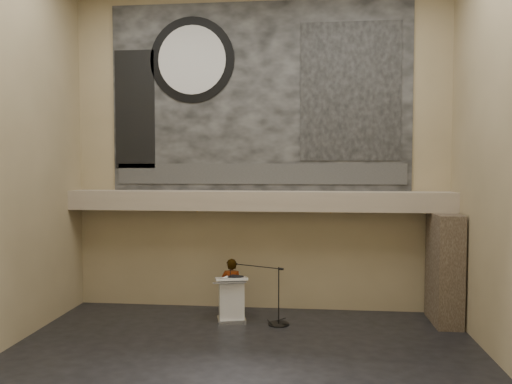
# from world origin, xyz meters

# --- Properties ---
(floor) EXTENTS (10.00, 10.00, 0.00)m
(floor) POSITION_xyz_m (0.00, 0.00, 0.00)
(floor) COLOR black
(floor) RESTS_ON ground
(wall_back) EXTENTS (10.00, 0.02, 8.50)m
(wall_back) POSITION_xyz_m (0.00, 4.00, 4.25)
(wall_back) COLOR #8E7E5A
(wall_back) RESTS_ON floor
(wall_front) EXTENTS (10.00, 0.02, 8.50)m
(wall_front) POSITION_xyz_m (0.00, -4.00, 4.25)
(wall_front) COLOR #8E7E5A
(wall_front) RESTS_ON floor
(soffit) EXTENTS (10.00, 0.80, 0.50)m
(soffit) POSITION_xyz_m (0.00, 3.60, 2.95)
(soffit) COLOR gray
(soffit) RESTS_ON wall_back
(sprinkler_left) EXTENTS (0.04, 0.04, 0.06)m
(sprinkler_left) POSITION_xyz_m (-1.60, 3.55, 2.67)
(sprinkler_left) COLOR #B2893D
(sprinkler_left) RESTS_ON soffit
(sprinkler_right) EXTENTS (0.04, 0.04, 0.06)m
(sprinkler_right) POSITION_xyz_m (1.90, 3.55, 2.67)
(sprinkler_right) COLOR #B2893D
(sprinkler_right) RESTS_ON soffit
(banner) EXTENTS (8.00, 0.05, 5.00)m
(banner) POSITION_xyz_m (0.00, 3.97, 5.70)
(banner) COLOR black
(banner) RESTS_ON wall_back
(banner_text_strip) EXTENTS (7.76, 0.02, 0.55)m
(banner_text_strip) POSITION_xyz_m (0.00, 3.93, 3.65)
(banner_text_strip) COLOR #303030
(banner_text_strip) RESTS_ON banner
(banner_clock_rim) EXTENTS (2.30, 0.02, 2.30)m
(banner_clock_rim) POSITION_xyz_m (-1.80, 3.93, 6.70)
(banner_clock_rim) COLOR black
(banner_clock_rim) RESTS_ON banner
(banner_clock_face) EXTENTS (1.84, 0.02, 1.84)m
(banner_clock_face) POSITION_xyz_m (-1.80, 3.91, 6.70)
(banner_clock_face) COLOR silver
(banner_clock_face) RESTS_ON banner
(banner_building_print) EXTENTS (2.60, 0.02, 3.60)m
(banner_building_print) POSITION_xyz_m (2.40, 3.93, 5.80)
(banner_building_print) COLOR black
(banner_building_print) RESTS_ON banner
(banner_brick_print) EXTENTS (1.10, 0.02, 3.20)m
(banner_brick_print) POSITION_xyz_m (-3.40, 3.93, 5.40)
(banner_brick_print) COLOR black
(banner_brick_print) RESTS_ON banner
(stone_pier) EXTENTS (0.60, 1.40, 2.70)m
(stone_pier) POSITION_xyz_m (4.65, 3.15, 1.35)
(stone_pier) COLOR #3E3126
(stone_pier) RESTS_ON floor
(lectern) EXTENTS (0.88, 0.72, 1.14)m
(lectern) POSITION_xyz_m (-0.57, 2.74, 0.55)
(lectern) COLOR silver
(lectern) RESTS_ON floor
(binder) EXTENTS (0.39, 0.35, 0.04)m
(binder) POSITION_xyz_m (-0.46, 2.76, 1.12)
(binder) COLOR black
(binder) RESTS_ON lectern
(papers) EXTENTS (0.28, 0.34, 0.00)m
(papers) POSITION_xyz_m (-0.65, 2.73, 1.10)
(papers) COLOR white
(papers) RESTS_ON lectern
(speaker_person) EXTENTS (0.56, 0.37, 1.50)m
(speaker_person) POSITION_xyz_m (-0.62, 3.10, 0.75)
(speaker_person) COLOR silver
(speaker_person) RESTS_ON floor
(mic_stand) EXTENTS (1.47, 0.77, 1.41)m
(mic_stand) POSITION_xyz_m (0.57, 2.62, 0.21)
(mic_stand) COLOR black
(mic_stand) RESTS_ON floor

